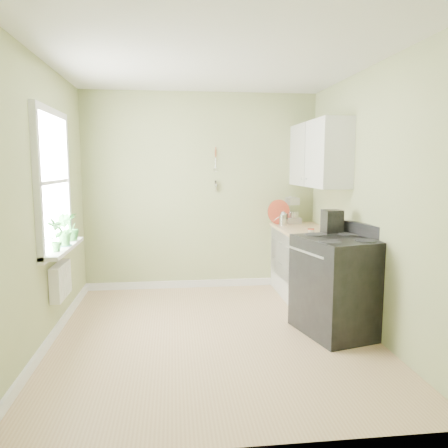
{
  "coord_description": "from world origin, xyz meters",
  "views": [
    {
      "loc": [
        -0.39,
        -4.24,
        1.71
      ],
      "look_at": [
        0.17,
        0.55,
        1.07
      ],
      "focal_mm": 35.0,
      "sensor_mm": 36.0,
      "label": 1
    }
  ],
  "objects": [
    {
      "name": "wall_utensils",
      "position": [
        0.2,
        1.78,
        1.56
      ],
      "size": [
        0.02,
        0.14,
        0.58
      ],
      "color": "#E1BD8A",
      "rests_on": "wall_back"
    },
    {
      "name": "stove",
      "position": [
        1.28,
        -0.07,
        0.5
      ],
      "size": [
        0.89,
        0.96,
        1.12
      ],
      "color": "black",
      "rests_on": "floor"
    },
    {
      "name": "red_tray",
      "position": [
        1.05,
        1.58,
        1.08
      ],
      "size": [
        0.34,
        0.16,
        0.34
      ],
      "primitive_type": "cylinder",
      "rotation": [
        1.45,
        0.0,
        0.3
      ],
      "color": "#C7452B",
      "rests_on": "countertop"
    },
    {
      "name": "wall_right",
      "position": [
        1.61,
        0.0,
        1.35
      ],
      "size": [
        0.02,
        3.6,
        2.7
      ],
      "primitive_type": "cube",
      "color": "tan",
      "rests_on": "floor"
    },
    {
      "name": "wall_left",
      "position": [
        -1.61,
        0.0,
        1.35
      ],
      "size": [
        0.02,
        3.6,
        2.7
      ],
      "primitive_type": "cube",
      "color": "tan",
      "rests_on": "floor"
    },
    {
      "name": "floor",
      "position": [
        0.0,
        0.0,
        -0.01
      ],
      "size": [
        3.2,
        3.6,
        0.02
      ],
      "primitive_type": "cube",
      "color": "tan",
      "rests_on": "ground"
    },
    {
      "name": "plant_c",
      "position": [
        -1.5,
        0.62,
        1.05
      ],
      "size": [
        0.22,
        0.22,
        0.3
      ],
      "primitive_type": "imported",
      "rotation": [
        0.0,
        0.0,
        4.28
      ],
      "color": "#317934",
      "rests_on": "window_sill"
    },
    {
      "name": "upper_cabinets",
      "position": [
        1.43,
        1.1,
        1.85
      ],
      "size": [
        0.35,
        1.4,
        0.8
      ],
      "primitive_type": "cube",
      "color": "white",
      "rests_on": "wall_right"
    },
    {
      "name": "wall_back",
      "position": [
        0.0,
        1.81,
        1.35
      ],
      "size": [
        3.2,
        0.02,
        2.7
      ],
      "primitive_type": "cube",
      "color": "tan",
      "rests_on": "floor"
    },
    {
      "name": "plant_a",
      "position": [
        -1.5,
        -0.01,
        1.06
      ],
      "size": [
        0.19,
        0.21,
        0.32
      ],
      "primitive_type": "imported",
      "rotation": [
        0.0,
        0.0,
        1.04
      ],
      "color": "#317934",
      "rests_on": "window_sill"
    },
    {
      "name": "window",
      "position": [
        -1.58,
        0.3,
        1.55
      ],
      "size": [
        0.06,
        1.14,
        1.44
      ],
      "color": "white",
      "rests_on": "wall_left"
    },
    {
      "name": "base_cabinets",
      "position": [
        1.3,
        1.0,
        0.43
      ],
      "size": [
        0.6,
        1.6,
        0.87
      ],
      "primitive_type": "cube",
      "color": "white",
      "rests_on": "floor"
    },
    {
      "name": "stand_mixer",
      "position": [
        1.27,
        1.74,
        1.08
      ],
      "size": [
        0.22,
        0.35,
        0.4
      ],
      "color": "#B2B2B7",
      "rests_on": "countertop"
    },
    {
      "name": "plant_b",
      "position": [
        -1.5,
        0.29,
        1.07
      ],
      "size": [
        0.23,
        0.24,
        0.33
      ],
      "primitive_type": "imported",
      "rotation": [
        0.0,
        0.0,
        2.31
      ],
      "color": "#317934",
      "rests_on": "window_sill"
    },
    {
      "name": "window_sill",
      "position": [
        -1.51,
        0.3,
        0.88
      ],
      "size": [
        0.18,
        1.14,
        0.04
      ],
      "primitive_type": "cube",
      "color": "white",
      "rests_on": "wall_left"
    },
    {
      "name": "jar",
      "position": [
        1.18,
        0.58,
        0.95
      ],
      "size": [
        0.08,
        0.08,
        0.08
      ],
      "color": "#C0B69C",
      "rests_on": "countertop"
    },
    {
      "name": "kettle",
      "position": [
        1.08,
        1.49,
        1.0
      ],
      "size": [
        0.18,
        0.11,
        0.19
      ],
      "color": "silver",
      "rests_on": "countertop"
    },
    {
      "name": "radiator",
      "position": [
        -1.54,
        0.25,
        0.55
      ],
      "size": [
        0.12,
        0.5,
        0.35
      ],
      "primitive_type": "cube",
      "color": "white",
      "rests_on": "wall_left"
    },
    {
      "name": "coffee_maker",
      "position": [
        1.32,
        0.3,
        1.06
      ],
      "size": [
        0.19,
        0.21,
        0.33
      ],
      "color": "black",
      "rests_on": "countertop"
    },
    {
      "name": "countertop",
      "position": [
        1.29,
        1.0,
        0.89
      ],
      "size": [
        0.64,
        1.6,
        0.04
      ],
      "primitive_type": "cube",
      "color": "#E1BD8A",
      "rests_on": "base_cabinets"
    },
    {
      "name": "ceiling",
      "position": [
        0.0,
        0.0,
        2.71
      ],
      "size": [
        3.2,
        3.6,
        0.02
      ],
      "primitive_type": "cube",
      "color": "white",
      "rests_on": "wall_back"
    }
  ]
}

